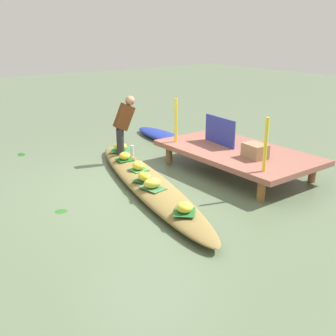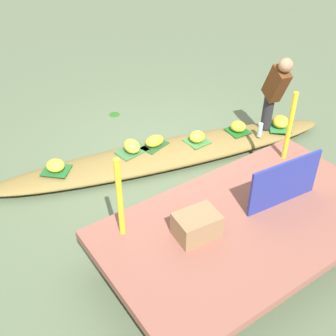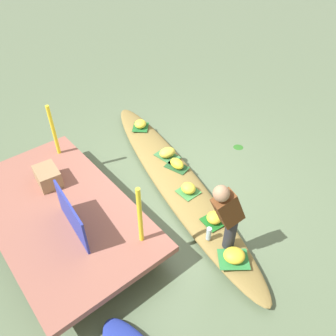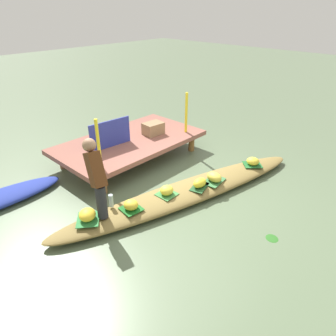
{
  "view_description": "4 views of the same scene",
  "coord_description": "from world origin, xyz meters",
  "px_view_note": "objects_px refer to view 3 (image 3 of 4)",
  "views": [
    {
      "loc": [
        5.79,
        -3.91,
        2.76
      ],
      "look_at": [
        -0.01,
        0.48,
        0.29
      ],
      "focal_mm": 44.19,
      "sensor_mm": 36.0,
      "label": 1
    },
    {
      "loc": [
        2.89,
        4.17,
        3.58
      ],
      "look_at": [
        0.36,
        0.51,
        0.3
      ],
      "focal_mm": 44.82,
      "sensor_mm": 36.0,
      "label": 2
    },
    {
      "loc": [
        -3.24,
        2.86,
        4.09
      ],
      "look_at": [
        -0.0,
        0.16,
        0.46
      ],
      "focal_mm": 36.29,
      "sensor_mm": 36.0,
      "label": 3
    },
    {
      "loc": [
        -3.69,
        -2.98,
        3.14
      ],
      "look_at": [
        0.1,
        0.59,
        0.34
      ],
      "focal_mm": 33.07,
      "sensor_mm": 36.0,
      "label": 4
    }
  ],
  "objects_px": {
    "banana_bunch_3": "(167,153)",
    "banana_bunch_4": "(140,124)",
    "banana_bunch_2": "(234,255)",
    "market_banner": "(71,216)",
    "banana_bunch_0": "(177,164)",
    "banana_bunch_1": "(214,218)",
    "banana_bunch_5": "(188,188)",
    "vendor_boat": "(175,180)",
    "water_bottle": "(209,234)",
    "produce_crate": "(48,176)",
    "vendor_person": "(228,214)"
  },
  "relations": [
    {
      "from": "banana_bunch_1",
      "to": "water_bottle",
      "type": "height_order",
      "value": "water_bottle"
    },
    {
      "from": "banana_bunch_0",
      "to": "banana_bunch_4",
      "type": "bearing_deg",
      "value": -10.07
    },
    {
      "from": "banana_bunch_2",
      "to": "water_bottle",
      "type": "xyz_separation_m",
      "value": [
        0.46,
        0.02,
        0.02
      ]
    },
    {
      "from": "banana_bunch_4",
      "to": "produce_crate",
      "type": "xyz_separation_m",
      "value": [
        -0.65,
        2.22,
        0.31
      ]
    },
    {
      "from": "banana_bunch_2",
      "to": "market_banner",
      "type": "bearing_deg",
      "value": 42.39
    },
    {
      "from": "banana_bunch_3",
      "to": "banana_bunch_5",
      "type": "bearing_deg",
      "value": 160.52
    },
    {
      "from": "banana_bunch_4",
      "to": "water_bottle",
      "type": "bearing_deg",
      "value": 162.17
    },
    {
      "from": "produce_crate",
      "to": "market_banner",
      "type": "bearing_deg",
      "value": 172.69
    },
    {
      "from": "banana_bunch_0",
      "to": "vendor_boat",
      "type": "bearing_deg",
      "value": 131.9
    },
    {
      "from": "banana_bunch_4",
      "to": "water_bottle",
      "type": "distance_m",
      "value": 3.02
    },
    {
      "from": "banana_bunch_3",
      "to": "vendor_person",
      "type": "xyz_separation_m",
      "value": [
        -2.03,
        0.7,
        0.61
      ]
    },
    {
      "from": "banana_bunch_5",
      "to": "banana_bunch_0",
      "type": "bearing_deg",
      "value": -24.01
    },
    {
      "from": "vendor_person",
      "to": "banana_bunch_4",
      "type": "bearing_deg",
      "value": -15.97
    },
    {
      "from": "vendor_boat",
      "to": "banana_bunch_5",
      "type": "relative_size",
      "value": 21.3
    },
    {
      "from": "banana_bunch_4",
      "to": "market_banner",
      "type": "relative_size",
      "value": 0.27
    },
    {
      "from": "banana_bunch_1",
      "to": "banana_bunch_5",
      "type": "relative_size",
      "value": 0.98
    },
    {
      "from": "banana_bunch_1",
      "to": "vendor_person",
      "type": "bearing_deg",
      "value": 147.7
    },
    {
      "from": "banana_bunch_0",
      "to": "banana_bunch_5",
      "type": "bearing_deg",
      "value": 155.99
    },
    {
      "from": "banana_bunch_1",
      "to": "banana_bunch_4",
      "type": "bearing_deg",
      "value": -13.2
    },
    {
      "from": "vendor_boat",
      "to": "water_bottle",
      "type": "xyz_separation_m",
      "value": [
        -1.31,
        0.52,
        0.21
      ]
    },
    {
      "from": "vendor_boat",
      "to": "banana_bunch_4",
      "type": "height_order",
      "value": "banana_bunch_4"
    },
    {
      "from": "banana_bunch_0",
      "to": "banana_bunch_1",
      "type": "relative_size",
      "value": 1.2
    },
    {
      "from": "vendor_boat",
      "to": "produce_crate",
      "type": "distance_m",
      "value": 2.08
    },
    {
      "from": "banana_bunch_1",
      "to": "produce_crate",
      "type": "height_order",
      "value": "produce_crate"
    },
    {
      "from": "banana_bunch_3",
      "to": "water_bottle",
      "type": "relative_size",
      "value": 1.41
    },
    {
      "from": "market_banner",
      "to": "vendor_boat",
      "type": "bearing_deg",
      "value": -78.83
    },
    {
      "from": "banana_bunch_4",
      "to": "produce_crate",
      "type": "relative_size",
      "value": 0.57
    },
    {
      "from": "banana_bunch_0",
      "to": "banana_bunch_3",
      "type": "height_order",
      "value": "banana_bunch_3"
    },
    {
      "from": "banana_bunch_1",
      "to": "market_banner",
      "type": "distance_m",
      "value": 2.02
    },
    {
      "from": "banana_bunch_3",
      "to": "produce_crate",
      "type": "distance_m",
      "value": 2.1
    },
    {
      "from": "vendor_person",
      "to": "banana_bunch_2",
      "type": "bearing_deg",
      "value": 175.11
    },
    {
      "from": "banana_bunch_0",
      "to": "banana_bunch_5",
      "type": "relative_size",
      "value": 1.18
    },
    {
      "from": "banana_bunch_3",
      "to": "water_bottle",
      "type": "height_order",
      "value": "water_bottle"
    },
    {
      "from": "banana_bunch_2",
      "to": "banana_bunch_3",
      "type": "xyz_separation_m",
      "value": [
        2.26,
        -0.72,
        -0.0
      ]
    },
    {
      "from": "banana_bunch_1",
      "to": "market_banner",
      "type": "relative_size",
      "value": 0.25
    },
    {
      "from": "produce_crate",
      "to": "banana_bunch_0",
      "type": "bearing_deg",
      "value": -111.31
    },
    {
      "from": "vendor_boat",
      "to": "banana_bunch_3",
      "type": "relative_size",
      "value": 16.67
    },
    {
      "from": "banana_bunch_0",
      "to": "banana_bunch_1",
      "type": "distance_m",
      "value": 1.34
    },
    {
      "from": "produce_crate",
      "to": "banana_bunch_1",
      "type": "bearing_deg",
      "value": -142.31
    },
    {
      "from": "banana_bunch_1",
      "to": "banana_bunch_5",
      "type": "bearing_deg",
      "value": -9.89
    },
    {
      "from": "banana_bunch_5",
      "to": "produce_crate",
      "type": "bearing_deg",
      "value": 51.65
    },
    {
      "from": "banana_bunch_1",
      "to": "vendor_person",
      "type": "height_order",
      "value": "vendor_person"
    },
    {
      "from": "banana_bunch_2",
      "to": "water_bottle",
      "type": "relative_size",
      "value": 1.31
    },
    {
      "from": "banana_bunch_2",
      "to": "water_bottle",
      "type": "distance_m",
      "value": 0.46
    },
    {
      "from": "banana_bunch_5",
      "to": "produce_crate",
      "type": "relative_size",
      "value": 0.55
    },
    {
      "from": "banana_bunch_0",
      "to": "water_bottle",
      "type": "bearing_deg",
      "value": 155.19
    },
    {
      "from": "banana_bunch_5",
      "to": "produce_crate",
      "type": "height_order",
      "value": "produce_crate"
    },
    {
      "from": "banana_bunch_0",
      "to": "vendor_person",
      "type": "bearing_deg",
      "value": 159.32
    },
    {
      "from": "banana_bunch_3",
      "to": "banana_bunch_4",
      "type": "distance_m",
      "value": 1.09
    },
    {
      "from": "banana_bunch_3",
      "to": "banana_bunch_4",
      "type": "xyz_separation_m",
      "value": [
        1.08,
        -0.18,
        -0.01
      ]
    }
  ]
}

